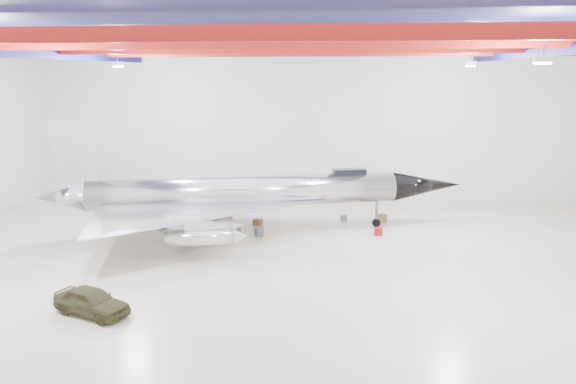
# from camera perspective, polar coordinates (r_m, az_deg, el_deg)

# --- Properties ---
(floor) EXTENTS (40.00, 40.00, 0.00)m
(floor) POSITION_cam_1_polar(r_m,az_deg,el_deg) (28.03, -1.41, -7.17)
(floor) COLOR #C0B699
(floor) RESTS_ON ground
(wall_back) EXTENTS (40.00, 0.00, 40.00)m
(wall_back) POSITION_cam_1_polar(r_m,az_deg,el_deg) (41.53, 1.43, 6.94)
(wall_back) COLOR silver
(wall_back) RESTS_ON floor
(ceiling) EXTENTS (40.00, 40.00, 0.00)m
(ceiling) POSITION_cam_1_polar(r_m,az_deg,el_deg) (26.50, -1.54, 15.88)
(ceiling) COLOR #0A0F38
(ceiling) RESTS_ON wall_back
(ceiling_structure) EXTENTS (39.50, 29.50, 1.08)m
(ceiling_structure) POSITION_cam_1_polar(r_m,az_deg,el_deg) (26.47, -1.53, 14.42)
(ceiling_structure) COLOR maroon
(ceiling_structure) RESTS_ON ceiling
(jet_aircraft) EXTENTS (24.35, 17.40, 6.77)m
(jet_aircraft) POSITION_cam_1_polar(r_m,az_deg,el_deg) (32.62, -4.47, -0.37)
(jet_aircraft) COLOR silver
(jet_aircraft) RESTS_ON floor
(jeep) EXTENTS (3.46, 2.37, 1.09)m
(jeep) POSITION_cam_1_polar(r_m,az_deg,el_deg) (23.43, -19.33, -10.44)
(jeep) COLOR #37341B
(jeep) RESTS_ON floor
(crate_ply) EXTENTS (0.61, 0.56, 0.35)m
(crate_ply) POSITION_cam_1_polar(r_m,az_deg,el_deg) (32.78, -5.36, -4.02)
(crate_ply) COLOR olive
(crate_ply) RESTS_ON floor
(toolbox_red) EXTENTS (0.49, 0.40, 0.33)m
(toolbox_red) POSITION_cam_1_polar(r_m,az_deg,el_deg) (35.73, -6.07, -2.68)
(toolbox_red) COLOR maroon
(toolbox_red) RESTS_ON floor
(engine_drum) EXTENTS (0.68, 0.68, 0.49)m
(engine_drum) POSITION_cam_1_polar(r_m,az_deg,el_deg) (32.45, -2.95, -4.01)
(engine_drum) COLOR #59595B
(engine_drum) RESTS_ON floor
(parts_bin) EXTENTS (0.77, 0.67, 0.47)m
(parts_bin) POSITION_cam_1_polar(r_m,az_deg,el_deg) (35.84, 9.45, -2.62)
(parts_bin) COLOR olive
(parts_bin) RESTS_ON floor
(crate_small) EXTENTS (0.48, 0.41, 0.30)m
(crate_small) POSITION_cam_1_polar(r_m,az_deg,el_deg) (34.85, -12.61, -3.32)
(crate_small) COLOR #59595B
(crate_small) RESTS_ON floor
(tool_chest) EXTENTS (0.54, 0.54, 0.43)m
(tool_chest) POSITION_cam_1_polar(r_m,az_deg,el_deg) (32.91, 9.18, -3.98)
(tool_chest) COLOR maroon
(tool_chest) RESTS_ON floor
(oil_barrel) EXTENTS (0.61, 0.54, 0.37)m
(oil_barrel) POSITION_cam_1_polar(r_m,az_deg,el_deg) (34.65, -3.09, -3.07)
(oil_barrel) COLOR olive
(oil_barrel) RESTS_ON floor
(spares_box) EXTENTS (0.47, 0.47, 0.38)m
(spares_box) POSITION_cam_1_polar(r_m,az_deg,el_deg) (35.65, 5.67, -2.67)
(spares_box) COLOR #59595B
(spares_box) RESTS_ON floor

